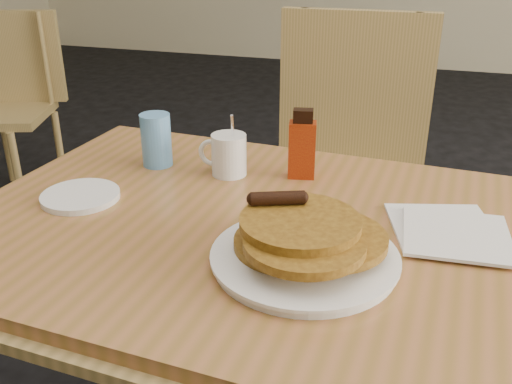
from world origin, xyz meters
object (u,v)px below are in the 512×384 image
(pancake_plate, at_px, (305,246))
(coffee_mug, at_px, (228,154))
(chair_wall_extra, at_px, (12,90))
(chair_main_far, at_px, (345,155))
(blue_tumbler, at_px, (156,140))
(syrup_bottle, at_px, (302,146))
(main_table, at_px, (276,245))

(pancake_plate, relative_size, coffee_mug, 2.13)
(pancake_plate, bearing_deg, chair_wall_extra, 140.54)
(chair_main_far, distance_m, pancake_plate, 0.87)
(chair_main_far, height_order, blue_tumbler, chair_main_far)
(pancake_plate, height_order, coffee_mug, coffee_mug)
(chair_main_far, xyz_separation_m, syrup_bottle, (-0.02, -0.51, 0.20))
(chair_wall_extra, relative_size, coffee_mug, 6.25)
(main_table, distance_m, blue_tumbler, 0.41)
(chair_main_far, xyz_separation_m, pancake_plate, (0.06, -0.85, 0.17))
(chair_wall_extra, bearing_deg, pancake_plate, -57.67)
(main_table, xyz_separation_m, syrup_bottle, (-0.01, 0.23, 0.11))
(coffee_mug, distance_m, syrup_bottle, 0.16)
(chair_main_far, distance_m, chair_wall_extra, 1.82)
(coffee_mug, bearing_deg, chair_main_far, 89.77)
(syrup_bottle, xyz_separation_m, blue_tumbler, (-0.33, -0.03, -0.01))
(coffee_mug, xyz_separation_m, syrup_bottle, (0.16, 0.03, 0.02))
(chair_wall_extra, xyz_separation_m, blue_tumbler, (1.36, -1.15, 0.28))
(coffee_mug, height_order, syrup_bottle, syrup_bottle)
(pancake_plate, distance_m, blue_tumbler, 0.52)
(main_table, bearing_deg, pancake_plate, -55.46)
(main_table, distance_m, coffee_mug, 0.27)
(main_table, xyz_separation_m, pancake_plate, (0.08, -0.11, 0.07))
(main_table, distance_m, pancake_plate, 0.15)
(chair_wall_extra, bearing_deg, syrup_bottle, -51.73)
(chair_main_far, relative_size, blue_tumbler, 8.64)
(syrup_bottle, height_order, blue_tumbler, syrup_bottle)
(pancake_plate, bearing_deg, coffee_mug, 128.06)
(chair_wall_extra, xyz_separation_m, coffee_mug, (1.54, -1.15, 0.27))
(main_table, bearing_deg, blue_tumbler, 149.11)
(chair_wall_extra, distance_m, pancake_plate, 2.32)
(coffee_mug, xyz_separation_m, blue_tumbler, (-0.17, 0.00, 0.01))
(chair_wall_extra, distance_m, coffee_mug, 1.94)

